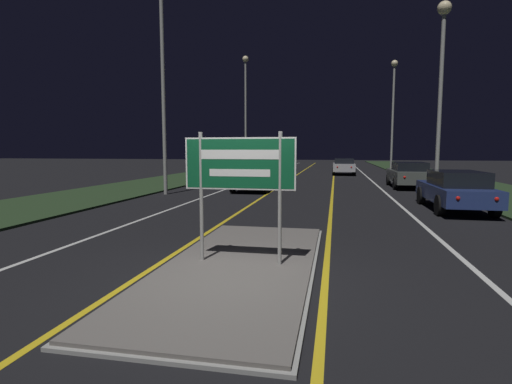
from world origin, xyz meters
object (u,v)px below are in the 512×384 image
object	(u,v)px
streetlight_left_near	(162,46)
streetlight_right_near	(442,61)
streetlight_left_far	(246,97)
car_receding_1	(409,174)
highway_sign	(240,170)
car_receding_0	(455,189)
streetlight_right_far	(393,100)
car_approaching_0	(255,175)
car_receding_2	(344,166)

from	to	relation	value
streetlight_left_near	streetlight_right_near	world-z (taller)	streetlight_left_near
streetlight_left_far	streetlight_right_near	xyz separation A→B (m)	(13.04, -16.99, -0.83)
car_receding_1	highway_sign	bearing A→B (deg)	-108.84
streetlight_left_near	streetlight_right_near	xyz separation A→B (m)	(12.76, 1.92, -0.80)
streetlight_left_near	car_receding_0	world-z (taller)	streetlight_left_near
streetlight_right_far	car_approaching_0	world-z (taller)	streetlight_right_far
streetlight_right_far	car_receding_2	size ratio (longest dim) A/B	2.25
streetlight_left_near	streetlight_right_far	bearing A→B (deg)	55.96
car_receding_1	car_receding_2	world-z (taller)	car_receding_1
streetlight_left_far	car_receding_1	distance (m)	19.10
highway_sign	streetlight_left_far	world-z (taller)	streetlight_left_far
highway_sign	car_receding_0	xyz separation A→B (m)	(5.90, 8.29, -1.04)
streetlight_left_near	car_receding_1	distance (m)	14.90
car_receding_1	car_receding_2	bearing A→B (deg)	106.39
streetlight_left_near	car_approaching_0	xyz separation A→B (m)	(3.87, 2.81, -6.21)
streetlight_left_near	car_receding_0	size ratio (longest dim) A/B	2.14
car_receding_0	streetlight_right_far	bearing A→B (deg)	88.34
highway_sign	car_receding_2	world-z (taller)	highway_sign
streetlight_left_far	car_receding_2	bearing A→B (deg)	-9.48
streetlight_right_near	car_approaching_0	size ratio (longest dim) A/B	1.95
streetlight_left_far	car_receding_0	world-z (taller)	streetlight_left_far
streetlight_right_near	highway_sign	bearing A→B (deg)	-116.02
streetlight_right_near	streetlight_right_far	distance (m)	17.24
streetlight_left_far	car_receding_1	size ratio (longest dim) A/B	2.28
streetlight_right_far	car_receding_0	world-z (taller)	streetlight_right_far
car_receding_0	car_approaching_0	size ratio (longest dim) A/B	1.06
streetlight_left_near	streetlight_left_far	distance (m)	18.91
car_approaching_0	streetlight_right_near	bearing A→B (deg)	-5.70
streetlight_left_far	streetlight_right_near	bearing A→B (deg)	-52.49
streetlight_left_near	streetlight_right_far	world-z (taller)	streetlight_left_near
streetlight_right_far	car_approaching_0	size ratio (longest dim) A/B	2.19
car_receding_1	car_approaching_0	distance (m)	8.87
highway_sign	car_receding_1	bearing A→B (deg)	71.16
streetlight_left_near	streetlight_right_near	distance (m)	12.93
car_receding_0	car_receding_1	xyz separation A→B (m)	(-0.12, 8.69, 0.02)
streetlight_left_near	car_receding_1	bearing A→B (deg)	25.69
streetlight_left_near	streetlight_left_far	world-z (taller)	streetlight_left_far
streetlight_right_far	car_receding_1	bearing A→B (deg)	-93.24
car_receding_2	car_approaching_0	world-z (taller)	car_approaching_0
streetlight_left_far	car_receding_2	distance (m)	11.13
car_approaching_0	highway_sign	bearing A→B (deg)	-79.67
car_receding_2	highway_sign	bearing A→B (deg)	-94.81
streetlight_left_near	car_receding_0	bearing A→B (deg)	-12.90
car_approaching_0	streetlight_right_far	bearing A→B (deg)	60.96
streetlight_left_near	streetlight_left_far	xyz separation A→B (m)	(-0.28, 18.91, 0.02)
car_receding_1	car_approaching_0	world-z (taller)	car_approaching_0
streetlight_left_near	car_approaching_0	size ratio (longest dim) A/B	2.26
streetlight_right_far	car_receding_0	distance (m)	22.73
streetlight_right_far	car_receding_2	world-z (taller)	streetlight_right_far
highway_sign	car_receding_2	distance (m)	28.62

